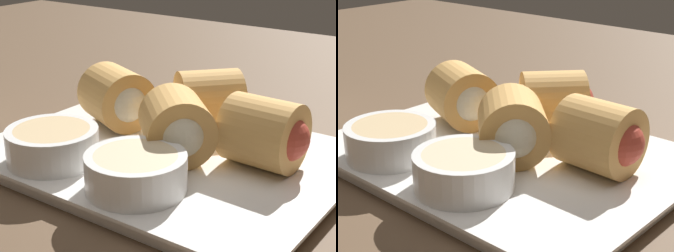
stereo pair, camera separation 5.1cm
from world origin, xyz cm
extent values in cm
cube|color=brown|center=(0.00, 0.00, 1.00)|extent=(180.00, 140.00, 2.00)
cube|color=white|center=(-3.65, -1.53, 2.60)|extent=(32.25, 24.59, 1.20)
cube|color=white|center=(-3.65, -1.53, 3.35)|extent=(33.54, 25.57, 0.30)
cylinder|color=#DBA356|center=(-3.57, -8.88, 6.65)|extent=(8.93, 8.94, 6.31)
sphere|color=#B23D2D|center=(-5.07, -10.53, 6.65)|extent=(4.10, 4.10, 4.10)
cylinder|color=#DBA356|center=(-5.19, -0.74, 6.65)|extent=(8.95, 8.95, 6.31)
sphere|color=beige|center=(-6.79, 0.81, 6.65)|extent=(4.10, 4.10, 4.10)
cylinder|color=#DBA356|center=(4.85, -3.99, 6.65)|extent=(8.31, 8.28, 6.31)
sphere|color=beige|center=(2.80, -3.12, 6.65)|extent=(4.10, 4.10, 4.10)
cylinder|color=#DBA356|center=(-12.42, -3.82, 6.65)|extent=(6.54, 6.50, 6.31)
sphere|color=#B23D2D|center=(-14.64, -3.75, 6.65)|extent=(4.10, 4.10, 4.10)
cylinder|color=white|center=(-6.26, 6.53, 5.06)|extent=(8.43, 8.43, 3.12)
cylinder|color=beige|center=(-6.26, 6.53, 6.34)|extent=(6.92, 6.92, 0.56)
cylinder|color=white|center=(3.51, 6.50, 5.06)|extent=(8.43, 8.43, 3.12)
cylinder|color=#DBBC89|center=(3.51, 6.50, 6.34)|extent=(6.92, 6.92, 0.56)
cylinder|color=silver|center=(5.58, -17.63, 2.25)|extent=(9.58, 1.15, 0.50)
ellipsoid|color=silver|center=(-3.49, -17.01, 2.58)|extent=(3.51, 2.80, 1.16)
camera|label=1|loc=(-32.66, 38.51, 24.81)|focal=60.00mm
camera|label=2|loc=(-36.63, 35.30, 24.81)|focal=60.00mm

